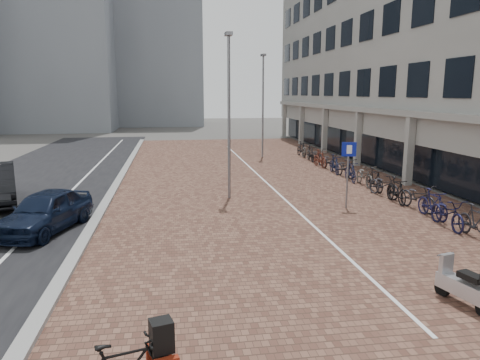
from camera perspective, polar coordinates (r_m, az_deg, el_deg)
name	(u,v)px	position (r m, az deg, el deg)	size (l,w,h in m)	color
ground	(278,281)	(11.01, 4.90, -12.63)	(140.00, 140.00, 0.00)	#474442
plaza_brick	(261,182)	(22.67, 2.68, -0.19)	(14.50, 42.00, 0.04)	brown
street_asphalt	(31,189)	(23.18, -25.05, -1.00)	(8.00, 50.00, 0.03)	black
curb	(116,185)	(22.37, -15.44, -0.58)	(0.35, 42.00, 0.14)	gray
lane_line	(75,187)	(22.69, -20.21, -0.83)	(0.12, 44.00, 0.00)	white
parking_line	(265,181)	(22.70, 3.17, -0.12)	(0.10, 30.00, 0.00)	white
office_building	(430,24)	(30.31, 23.02, 17.82)	(8.40, 40.00, 15.00)	#989893
bg_towers	(66,11)	(60.68, -21.24, 19.35)	(33.00, 23.00, 32.00)	gray
car_navy	(45,211)	(15.73, -23.51, -3.66)	(1.59, 3.94, 1.34)	black
scooter_back	(465,284)	(10.62, 26.66, -11.74)	(0.46, 1.48, 1.02)	#B9BABF
parking_sign	(348,164)	(17.51, 13.59, 1.98)	(0.53, 0.16, 2.59)	slate
lamp_near	(229,119)	(18.60, -1.41, 7.76)	(0.12, 0.12, 6.71)	slate
lamp_far	(263,107)	(30.97, 2.92, 9.21)	(0.12, 0.12, 6.90)	slate
bike_row	(359,174)	(22.70, 14.93, 0.77)	(1.33, 21.45, 1.05)	black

